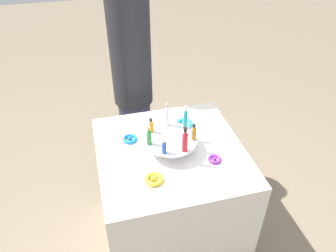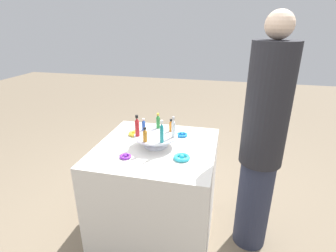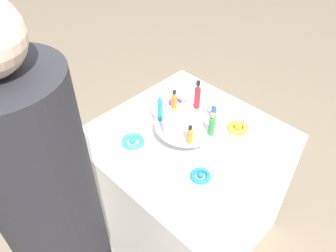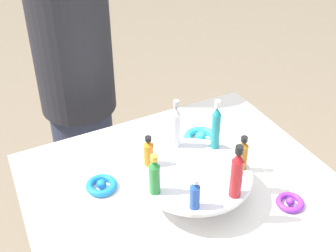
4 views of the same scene
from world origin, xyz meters
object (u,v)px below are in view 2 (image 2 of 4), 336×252
(bottle_amber, at_px, (145,135))
(ribbon_bow_gold, at_px, (135,133))
(bottle_blue, at_px, (144,125))
(bottle_green, at_px, (158,121))
(bottle_teal, at_px, (162,132))
(ribbon_bow_blue, at_px, (182,135))
(display_stand, at_px, (156,138))
(bottle_clear, at_px, (173,128))
(bottle_orange, at_px, (171,126))
(ribbon_bow_purple, at_px, (125,156))
(ribbon_bow_teal, at_px, (182,157))
(bottle_red, at_px, (137,127))
(person_figure, at_px, (262,143))

(bottle_amber, relative_size, ribbon_bow_gold, 1.00)
(bottle_blue, bearing_deg, bottle_green, -146.23)
(bottle_teal, xyz_separation_m, ribbon_bow_blue, (-0.08, -0.31, -0.14))
(display_stand, xyz_separation_m, bottle_blue, (0.11, -0.06, 0.07))
(bottle_clear, bearing_deg, bottle_orange, -69.09)
(bottle_clear, distance_m, ribbon_bow_purple, 0.36)
(ribbon_bow_teal, distance_m, ribbon_bow_blue, 0.36)
(bottle_clear, xyz_separation_m, bottle_blue, (0.23, -0.07, -0.03))
(display_stand, distance_m, bottle_green, 0.15)
(bottle_green, bearing_deg, ribbon_bow_blue, -152.24)
(ribbon_bow_teal, bearing_deg, bottle_clear, -57.77)
(bottle_red, relative_size, ribbon_bow_blue, 1.71)
(display_stand, height_order, bottle_blue, bottle_blue)
(bottle_clear, height_order, ribbon_bow_blue, bottle_clear)
(bottle_orange, bearing_deg, bottle_teal, 85.20)
(ribbon_bow_purple, distance_m, person_figure, 0.91)
(bottle_amber, height_order, person_figure, person_figure)
(display_stand, relative_size, ribbon_bow_gold, 3.03)
(bottle_amber, xyz_separation_m, bottle_red, (0.08, -0.07, 0.02))
(bottle_amber, bearing_deg, bottle_teal, -171.94)
(bottle_blue, relative_size, ribbon_bow_gold, 0.89)
(display_stand, relative_size, bottle_clear, 2.02)
(bottle_teal, height_order, person_figure, person_figure)
(bottle_orange, xyz_separation_m, ribbon_bow_purple, (0.23, 0.30, -0.12))
(bottle_amber, height_order, bottle_clear, bottle_clear)
(bottle_blue, height_order, bottle_red, bottle_red)
(bottle_blue, xyz_separation_m, bottle_red, (0.01, 0.11, 0.03))
(ribbon_bow_blue, height_order, ribbon_bow_purple, ribbon_bow_blue)
(bottle_green, relative_size, ribbon_bow_purple, 1.52)
(bottle_green, relative_size, ribbon_bow_gold, 1.15)
(bottle_blue, bearing_deg, ribbon_bow_gold, -38.62)
(display_stand, height_order, ribbon_bow_blue, display_stand)
(bottle_green, height_order, bottle_red, bottle_red)
(bottle_blue, distance_m, ribbon_bow_purple, 0.30)
(bottle_clear, distance_m, bottle_orange, 0.11)
(ribbon_bow_teal, bearing_deg, display_stand, -34.64)
(bottle_amber, relative_size, ribbon_bow_blue, 1.13)
(bottle_amber, relative_size, person_figure, 0.06)
(ribbon_bow_gold, bearing_deg, bottle_orange, 169.71)
(bottle_teal, height_order, bottle_orange, bottle_teal)
(ribbon_bow_teal, xyz_separation_m, ribbon_bow_purple, (0.35, 0.06, -0.00))
(bottle_clear, relative_size, person_figure, 0.09)
(display_stand, bearing_deg, bottle_orange, -133.37)
(person_figure, bearing_deg, display_stand, 0.00)
(display_stand, bearing_deg, bottle_teal, 123.77)
(bottle_blue, xyz_separation_m, person_figure, (-0.82, -0.03, -0.07))
(ribbon_bow_gold, height_order, ribbon_bow_purple, ribbon_bow_gold)
(ribbon_bow_gold, bearing_deg, bottle_blue, 141.38)
(ribbon_bow_gold, xyz_separation_m, person_figure, (-0.92, 0.05, 0.05))
(bottle_teal, xyz_separation_m, bottle_green, (0.09, -0.23, -0.02))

